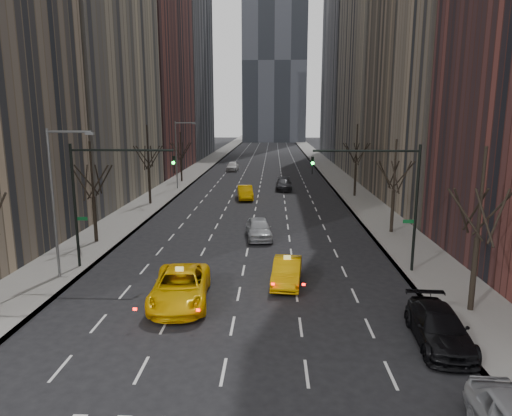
# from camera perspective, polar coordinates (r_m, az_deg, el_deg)

# --- Properties ---
(ground) EXTENTS (400.00, 400.00, 0.00)m
(ground) POSITION_cam_1_polar(r_m,az_deg,el_deg) (19.02, -4.09, -19.74)
(ground) COLOR black
(ground) RESTS_ON ground
(sidewalk_left) EXTENTS (4.50, 320.00, 0.15)m
(sidewalk_left) POSITION_cam_1_polar(r_m,az_deg,el_deg) (87.87, -7.12, 4.96)
(sidewalk_left) COLOR slate
(sidewalk_left) RESTS_ON ground
(sidewalk_right) EXTENTS (4.50, 320.00, 0.15)m
(sidewalk_right) POSITION_cam_1_polar(r_m,az_deg,el_deg) (87.34, 9.01, 4.86)
(sidewalk_right) COLOR slate
(sidewalk_right) RESTS_ON ground
(bld_left_far) EXTENTS (14.00, 28.00, 44.00)m
(bld_left_far) POSITION_cam_1_polar(r_m,az_deg,el_deg) (86.30, -14.38, 19.19)
(bld_left_far) COLOR brown
(bld_left_far) RESTS_ON ground
(bld_left_deep) EXTENTS (14.00, 30.00, 60.00)m
(bld_left_deep) POSITION_cam_1_polar(r_m,az_deg,el_deg) (116.35, -10.14, 21.23)
(bld_left_deep) COLOR slate
(bld_left_deep) RESTS_ON ground
(bld_right_far) EXTENTS (14.00, 28.00, 50.00)m
(bld_right_far) POSITION_cam_1_polar(r_m,az_deg,el_deg) (83.92, 16.85, 21.37)
(bld_right_far) COLOR #9E9279
(bld_right_far) RESTS_ON ground
(bld_right_deep) EXTENTS (14.00, 30.00, 58.00)m
(bld_right_deep) POSITION_cam_1_polar(r_m,az_deg,el_deg) (114.51, 12.86, 20.79)
(bld_right_deep) COLOR slate
(bld_right_deep) RESTS_ON ground
(tree_lw_b) EXTENTS (3.36, 3.50, 7.82)m
(tree_lw_b) POSITION_cam_1_polar(r_m,az_deg,el_deg) (37.39, -19.66, 1.34)
(tree_lw_b) COLOR black
(tree_lw_b) RESTS_ON ground
(tree_lw_c) EXTENTS (3.36, 3.50, 8.74)m
(tree_lw_c) POSITION_cam_1_polar(r_m,az_deg,el_deg) (52.38, -13.26, 4.76)
(tree_lw_c) COLOR black
(tree_lw_c) RESTS_ON ground
(tree_lw_d) EXTENTS (3.36, 3.50, 7.36)m
(tree_lw_d) POSITION_cam_1_polar(r_m,az_deg,el_deg) (69.86, -9.35, 6.12)
(tree_lw_d) COLOR black
(tree_lw_d) RESTS_ON ground
(tree_rw_a) EXTENTS (3.36, 3.50, 8.28)m
(tree_rw_a) POSITION_cam_1_polar(r_m,az_deg,el_deg) (25.09, 25.92, -3.49)
(tree_rw_a) COLOR black
(tree_rw_a) RESTS_ON ground
(tree_rw_b) EXTENTS (3.36, 3.50, 7.82)m
(tree_rw_b) POSITION_cam_1_polar(r_m,az_deg,el_deg) (39.96, 16.82, 2.13)
(tree_rw_b) COLOR black
(tree_rw_b) RESTS_ON ground
(tree_rw_c) EXTENTS (3.36, 3.50, 8.74)m
(tree_rw_c) POSITION_cam_1_polar(r_m,az_deg,el_deg) (57.37, 12.38, 5.36)
(tree_rw_c) COLOR black
(tree_rw_c) RESTS_ON ground
(traffic_mast_left) EXTENTS (6.69, 0.39, 8.00)m
(traffic_mast_left) POSITION_cam_1_polar(r_m,az_deg,el_deg) (30.55, -18.96, 2.62)
(traffic_mast_left) COLOR black
(traffic_mast_left) RESTS_ON ground
(traffic_mast_right) EXTENTS (6.69, 0.39, 8.00)m
(traffic_mast_right) POSITION_cam_1_polar(r_m,az_deg,el_deg) (29.40, 16.38, 2.45)
(traffic_mast_right) COLOR black
(traffic_mast_right) RESTS_ON ground
(streetlight_near) EXTENTS (2.83, 0.22, 9.00)m
(streetlight_near) POSITION_cam_1_polar(r_m,az_deg,el_deg) (29.41, -23.51, 2.23)
(streetlight_near) COLOR slate
(streetlight_near) RESTS_ON ground
(streetlight_far) EXTENTS (2.83, 0.22, 9.00)m
(streetlight_far) POSITION_cam_1_polar(r_m,az_deg,el_deg) (62.63, -9.63, 7.40)
(streetlight_far) COLOR slate
(streetlight_far) RESTS_ON ground
(taxi_suv) EXTENTS (3.47, 6.60, 1.77)m
(taxi_suv) POSITION_cam_1_polar(r_m,az_deg,el_deg) (25.03, -9.45, -9.69)
(taxi_suv) COLOR #FFC405
(taxi_suv) RESTS_ON ground
(taxi_sedan) EXTENTS (2.03, 4.74, 1.52)m
(taxi_sedan) POSITION_cam_1_polar(r_m,az_deg,el_deg) (27.44, 3.90, -7.92)
(taxi_sedan) COLOR #E09D04
(taxi_sedan) RESTS_ON ground
(silver_sedan_ahead) EXTENTS (2.53, 5.08, 1.66)m
(silver_sedan_ahead) POSITION_cam_1_polar(r_m,az_deg,el_deg) (37.27, 0.34, -2.56)
(silver_sedan_ahead) COLOR #ADB0B5
(silver_sedan_ahead) RESTS_ON ground
(parked_suv_black) EXTENTS (2.47, 5.43, 1.54)m
(parked_suv_black) POSITION_cam_1_polar(r_m,az_deg,el_deg) (22.11, 21.91, -13.66)
(parked_suv_black) COLOR black
(parked_suv_black) RESTS_ON ground
(far_taxi) EXTENTS (2.33, 5.12, 1.63)m
(far_taxi) POSITION_cam_1_polar(r_m,az_deg,el_deg) (54.85, -1.37, 1.95)
(far_taxi) COLOR #FFB505
(far_taxi) RESTS_ON ground
(far_suv_grey) EXTENTS (2.19, 5.33, 1.54)m
(far_suv_grey) POSITION_cam_1_polar(r_m,az_deg,el_deg) (62.06, 3.49, 3.00)
(far_suv_grey) COLOR #2A2A2E
(far_suv_grey) RESTS_ON ground
(far_car_white) EXTENTS (2.12, 5.04, 1.70)m
(far_car_white) POSITION_cam_1_polar(r_m,az_deg,el_deg) (83.47, -2.95, 5.23)
(far_car_white) COLOR white
(far_car_white) RESTS_ON ground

